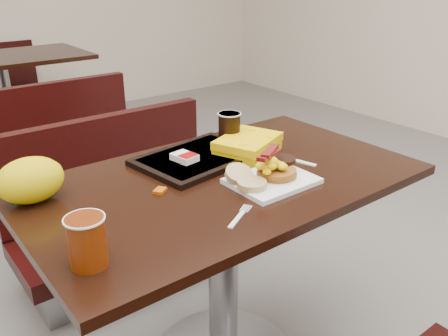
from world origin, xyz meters
TOP-DOWN VIEW (x-y plane):
  - table_near at (0.00, 0.00)m, footprint 1.20×0.70m
  - bench_near_n at (0.00, 0.70)m, footprint 1.00×0.46m
  - table_far at (0.00, 2.60)m, footprint 1.20×0.70m
  - bench_far_s at (0.00, 1.90)m, footprint 1.00×0.46m
  - platter at (0.09, -0.12)m, footprint 0.24×0.19m
  - pancake_stack at (0.11, -0.11)m, footprint 0.13×0.13m
  - sausage_patty at (0.16, -0.09)m, footprint 0.10×0.10m
  - scrambled_eggs at (0.09, -0.12)m, footprint 0.10×0.09m
  - bacon_strips at (0.09, -0.11)m, footprint 0.16×0.12m
  - muffin_bottom at (0.00, -0.13)m, footprint 0.11×0.11m
  - muffin_top at (0.00, -0.07)m, footprint 0.09×0.09m
  - coffee_cup_near at (-0.51, -0.19)m, footprint 0.10×0.10m
  - fork at (-0.13, -0.23)m, footprint 0.12×0.08m
  - knife at (0.26, -0.02)m, footprint 0.06×0.19m
  - condiment_syrup at (-0.21, 0.03)m, footprint 0.05×0.04m
  - condiment_ketchup at (-0.12, 0.04)m, footprint 0.05×0.05m
  - tray at (0.02, 0.16)m, footprint 0.42×0.33m
  - hashbrown_sleeve_left at (-0.04, 0.15)m, footprint 0.07×0.09m
  - coffee_cup_far at (0.18, 0.20)m, footprint 0.08×0.08m
  - clamshell at (0.19, 0.11)m, footprint 0.27×0.24m
  - paper_bag at (-0.51, 0.19)m, footprint 0.21×0.17m

SIDE VIEW (x-z plane):
  - bench_near_n at x=0.00m, z-range 0.00..0.72m
  - bench_far_s at x=0.00m, z-range 0.00..0.72m
  - table_near at x=0.00m, z-range 0.00..0.75m
  - table_far at x=0.00m, z-range 0.00..0.75m
  - fork at x=-0.13m, z-range 0.75..0.75m
  - knife at x=0.26m, z-range 0.75..0.75m
  - condiment_syrup at x=-0.21m, z-range 0.75..0.76m
  - condiment_ketchup at x=-0.12m, z-range 0.75..0.76m
  - platter at x=0.09m, z-range 0.75..0.76m
  - tray at x=0.02m, z-range 0.75..0.77m
  - muffin_bottom at x=0.00m, z-range 0.76..0.78m
  - pancake_stack at x=0.11m, z-range 0.76..0.79m
  - hashbrown_sleeve_left at x=-0.04m, z-range 0.77..0.79m
  - clamshell at x=0.19m, z-range 0.75..0.81m
  - muffin_top at x=0.00m, z-range 0.76..0.81m
  - sausage_patty at x=0.16m, z-range 0.79..0.80m
  - coffee_cup_near at x=-0.51m, z-range 0.75..0.87m
  - scrambled_eggs at x=0.09m, z-range 0.79..0.83m
  - paper_bag at x=-0.51m, z-range 0.75..0.88m
  - coffee_cup_far at x=0.18m, z-range 0.77..0.87m
  - bacon_strips at x=0.09m, z-range 0.83..0.84m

